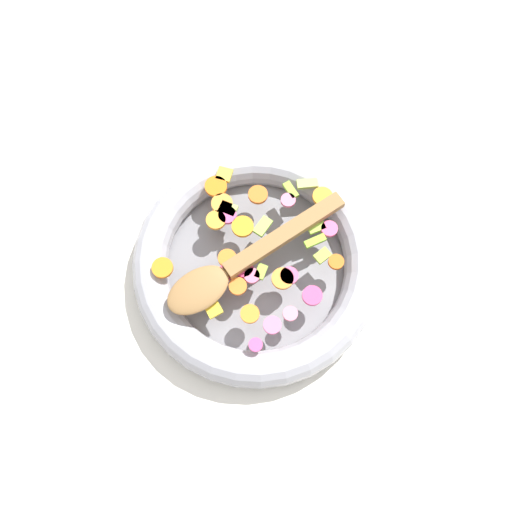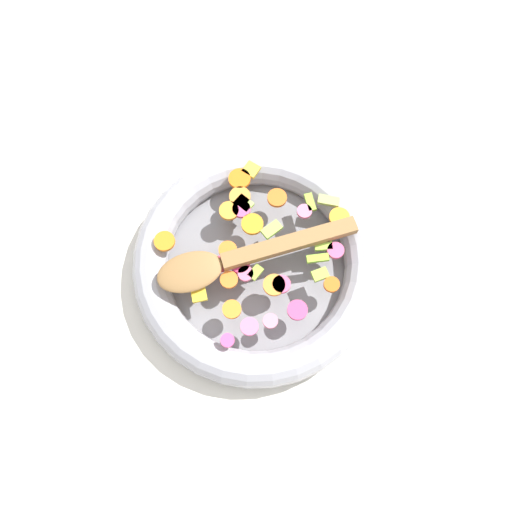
{
  "view_description": "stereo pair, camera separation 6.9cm",
  "coord_description": "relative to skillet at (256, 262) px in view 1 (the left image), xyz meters",
  "views": [
    {
      "loc": [
        -0.16,
        0.17,
        0.7
      ],
      "look_at": [
        0.0,
        0.0,
        0.05
      ],
      "focal_mm": 35.0,
      "sensor_mm": 36.0,
      "label": 1
    },
    {
      "loc": [
        -0.2,
        0.11,
        0.7
      ],
      "look_at": [
        0.0,
        0.0,
        0.05
      ],
      "focal_mm": 35.0,
      "sensor_mm": 36.0,
      "label": 2
    }
  ],
  "objects": [
    {
      "name": "ground_plane",
      "position": [
        0.0,
        0.0,
        -0.02
      ],
      "size": [
        4.0,
        4.0,
        0.0
      ],
      "primitive_type": "plane",
      "color": "silver"
    },
    {
      "name": "wooden_spoon",
      "position": [
        0.01,
        0.03,
        0.04
      ],
      "size": [
        0.1,
        0.28,
        0.01
      ],
      "color": "olive",
      "rests_on": "chopped_vegetables"
    },
    {
      "name": "chopped_vegetables",
      "position": [
        0.01,
        -0.02,
        0.03
      ],
      "size": [
        0.25,
        0.27,
        0.01
      ],
      "color": "orange",
      "rests_on": "skillet"
    },
    {
      "name": "skillet",
      "position": [
        0.0,
        0.0,
        0.0
      ],
      "size": [
        0.35,
        0.35,
        0.05
      ],
      "color": "slate",
      "rests_on": "ground_plane"
    }
  ]
}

